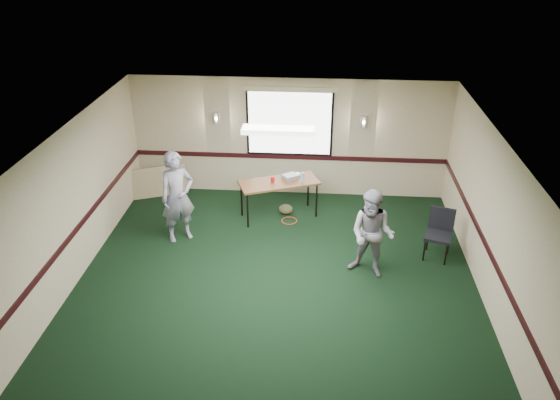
# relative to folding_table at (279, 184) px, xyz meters

# --- Properties ---
(ground) EXTENTS (8.00, 8.00, 0.00)m
(ground) POSITION_rel_folding_table_xyz_m (0.14, -2.85, -0.76)
(ground) COLOR black
(ground) RESTS_ON ground
(room_shell) EXTENTS (8.00, 8.02, 8.00)m
(room_shell) POSITION_rel_folding_table_xyz_m (0.14, -0.73, 0.82)
(room_shell) COLOR tan
(room_shell) RESTS_ON ground
(folding_table) EXTENTS (1.76, 1.21, 0.82)m
(folding_table) POSITION_rel_folding_table_xyz_m (0.00, 0.00, 0.00)
(folding_table) COLOR brown
(folding_table) RESTS_ON ground
(projector) EXTENTS (0.37, 0.36, 0.09)m
(projector) POSITION_rel_folding_table_xyz_m (0.22, 0.15, 0.11)
(projector) COLOR #929199
(projector) RESTS_ON folding_table
(game_console) EXTENTS (0.23, 0.21, 0.04)m
(game_console) POSITION_rel_folding_table_xyz_m (0.33, 0.31, 0.08)
(game_console) COLOR white
(game_console) RESTS_ON folding_table
(red_cup) EXTENTS (0.08, 0.08, 0.12)m
(red_cup) POSITION_rel_folding_table_xyz_m (-0.13, -0.03, 0.12)
(red_cup) COLOR #BA120C
(red_cup) RESTS_ON folding_table
(water_bottle) EXTENTS (0.06, 0.06, 0.21)m
(water_bottle) POSITION_rel_folding_table_xyz_m (0.49, 0.02, 0.17)
(water_bottle) COLOR #7DA7CC
(water_bottle) RESTS_ON folding_table
(duffel_bag) EXTENTS (0.37, 0.32, 0.22)m
(duffel_bag) POSITION_rel_folding_table_xyz_m (0.14, 0.10, -0.65)
(duffel_bag) COLOR #464428
(duffel_bag) RESTS_ON ground
(cable_coil) EXTENTS (0.43, 0.43, 0.02)m
(cable_coil) POSITION_rel_folding_table_xyz_m (0.24, -0.21, -0.75)
(cable_coil) COLOR red
(cable_coil) RESTS_ON ground
(folded_table) EXTENTS (1.32, 0.69, 0.69)m
(folded_table) POSITION_rel_folding_table_xyz_m (-2.86, 0.75, -0.41)
(folded_table) COLOR #9D8F61
(folded_table) RESTS_ON ground
(conference_chair) EXTENTS (0.59, 0.60, 0.95)m
(conference_chair) POSITION_rel_folding_table_xyz_m (3.11, -1.27, -0.20)
(conference_chair) COLOR black
(conference_chair) RESTS_ON ground
(person_left) EXTENTS (0.80, 0.74, 1.84)m
(person_left) POSITION_rel_folding_table_xyz_m (-1.88, -1.05, 0.17)
(person_left) COLOR #39447D
(person_left) RESTS_ON ground
(person_right) EXTENTS (0.98, 0.88, 1.65)m
(person_right) POSITION_rel_folding_table_xyz_m (1.79, -1.99, 0.07)
(person_right) COLOR #7F95C5
(person_right) RESTS_ON ground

